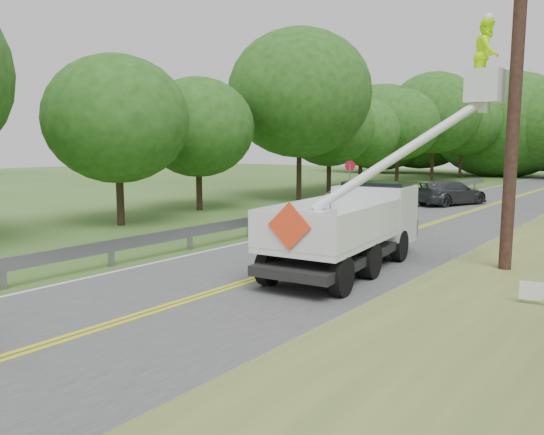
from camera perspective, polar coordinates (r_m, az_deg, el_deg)
The scene contains 9 objects.
ground at distance 10.12m, azimuth -21.59°, elevation -12.15°, with size 140.00×140.00×0.00m, color #33531F.
road at distance 20.81m, azimuth 13.50°, elevation -1.70°, with size 7.20×96.00×0.03m.
guardrail at distance 23.39m, azimuth 5.43°, elevation 0.85°, with size 0.18×48.00×0.77m.
treeline_left at distance 38.64m, azimuth 8.40°, elevation 10.94°, with size 8.95×57.07×10.23m.
bucket_truck at distance 15.03m, azimuth 10.17°, elevation 0.48°, with size 4.84×6.62×6.36m.
suv_silver at distance 21.95m, azimuth 8.66°, elevation 1.11°, with size 2.74×5.94×1.65m, color silver.
suv_darkgrey at distance 31.61m, azimuth 18.54°, elevation 2.56°, with size 1.93×4.75×1.38m, color #393D41.
stop_sign_permanent at distance 27.17m, azimuth 8.33°, elevation 4.26°, with size 0.46×0.35×2.60m.
yard_sign at distance 11.52m, azimuth 26.22°, elevation -7.23°, with size 0.51×0.13×0.74m.
Camera 1 is at (8.25, -4.81, 3.35)m, focal length 35.16 mm.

